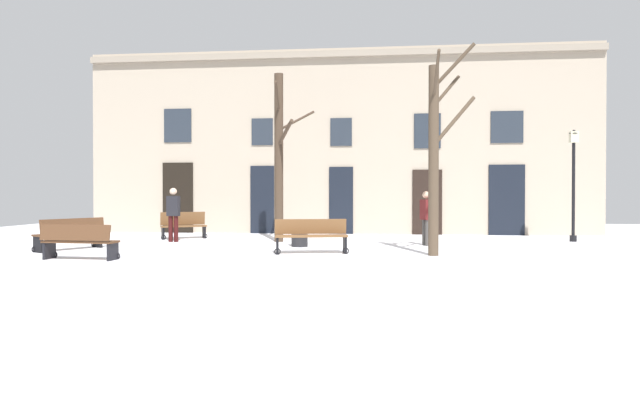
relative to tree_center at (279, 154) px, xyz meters
name	(u,v)px	position (x,y,z in m)	size (l,w,h in m)	color
ground_plane	(314,256)	(1.57, -3.90, -2.80)	(31.35, 31.35, 0.00)	white
building_facade	(338,141)	(1.57, 3.80, 0.78)	(19.59, 0.60, 7.09)	tan
tree_center	(279,154)	(0.00, 0.00, 0.00)	(1.22, 2.66, 5.39)	#423326
tree_right_of_center	(435,152)	(4.60, -3.50, -0.21)	(1.27, 2.28, 5.26)	#4C3D2D
streetlamp	(574,173)	(9.40, 1.06, -0.59)	(0.30, 0.30, 3.61)	black
litter_bin	(300,233)	(0.88, -1.57, -2.40)	(0.50, 0.50, 0.79)	black
bench_back_to_back_right	(70,233)	(-5.23, -3.23, -2.34)	(1.30, 1.85, 0.88)	#51331E
bench_far_corner	(311,235)	(1.44, -3.36, -2.33)	(1.94, 0.81, 0.89)	brown
bench_near_lamp	(183,225)	(-3.49, 0.83, -2.34)	(1.53, 1.12, 0.91)	brown
bench_facing_shops	(79,241)	(-3.80, -5.33, -2.37)	(1.81, 0.62, 0.84)	#51331E
person_near_bench	(426,216)	(4.57, -0.86, -1.91)	(0.35, 0.44, 1.62)	#403D3A
person_by_shop_door	(173,212)	(-3.37, -0.44, -1.84)	(0.39, 0.23, 1.73)	#350F0F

